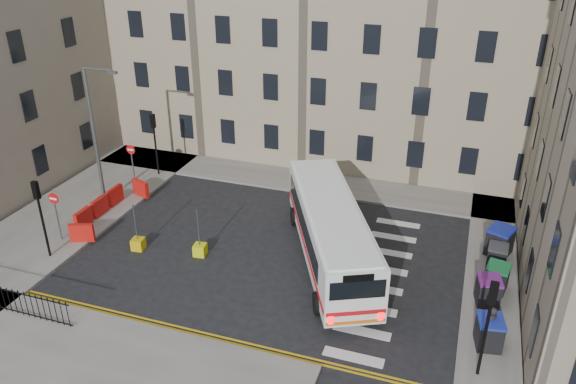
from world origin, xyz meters
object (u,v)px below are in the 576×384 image
Objects in this scene: bus at (330,230)px; wheelie_bin_a at (489,332)px; wheelie_bin_c at (497,278)px; bollard_yellow at (138,244)px; bollard_chevron at (200,250)px; streetlamp at (94,135)px; wheelie_bin_e at (500,241)px; pedestrian at (490,326)px; wheelie_bin_d at (497,256)px; wheelie_bin_b at (488,290)px.

wheelie_bin_a is (7.58, -4.07, -0.99)m from bus.
wheelie_bin_c is at bearing -26.21° from bus.
bollard_yellow and bollard_chevron have the same top height.
streetlamp is 13.57× the size of bollard_yellow.
pedestrian reaches higher than wheelie_bin_e.
wheelie_bin_d is (0.25, 5.95, -0.06)m from wheelie_bin_a.
wheelie_bin_d is at bearing 101.08° from wheelie_bin_c.
bus reaches higher than wheelie_bin_b.
bus is 6.69m from bollard_chevron.
bus is (14.32, -1.68, -2.56)m from streetlamp.
wheelie_bin_c is at bearing -4.52° from streetlamp.
bollard_yellow is at bearing -43.08° from pedestrian.
wheelie_bin_c is 0.80× the size of wheelie_bin_e.
wheelie_bin_a is 2.87m from wheelie_bin_b.
wheelie_bin_c is at bearing 76.27° from wheelie_bin_a.
bus is 8.66m from wheelie_bin_a.
bollard_yellow is 1.00× the size of bollard_chevron.
bollard_chevron is (-6.32, -1.62, -1.48)m from bus.
wheelie_bin_b is at bearing -7.55° from streetlamp.
pedestrian is at bearing -83.06° from wheelie_bin_c.
wheelie_bin_b is (7.48, -1.21, -1.00)m from bus.
pedestrian is at bearing -14.54° from streetlamp.
streetlamp is at bearing 162.06° from wheelie_bin_b.
wheelie_bin_a is at bearing -6.41° from bollard_yellow.
bus is at bearing 12.63° from bollard_yellow.
wheelie_bin_d is 1.92× the size of bollard_chevron.
bollard_chevron is (8.00, -3.31, -4.04)m from streetlamp.
bus is at bearing -136.79° from wheelie_bin_e.
streetlamp is 6.32× the size of wheelie_bin_b.
wheelie_bin_e reaches higher than wheelie_bin_c.
wheelie_bin_e is at bearing 16.88° from bollard_yellow.
streetlamp is 22.84m from pedestrian.
streetlamp is at bearing 157.55° from bollard_chevron.
streetlamp reaches higher than wheelie_bin_d.
bollard_yellow is at bearing -162.16° from wheelie_bin_c.
pedestrian is at bearing -88.91° from wheelie_bin_d.
wheelie_bin_b is 4.40m from wheelie_bin_e.
wheelie_bin_b is at bearing 81.87° from wheelie_bin_a.
streetlamp is 7.08× the size of wheelie_bin_d.
bus is at bearing -6.70° from streetlamp.
wheelie_bin_e is at bearing 73.61° from wheelie_bin_b.
wheelie_bin_a reaches higher than bollard_yellow.
streetlamp is 22.44m from wheelie_bin_d.
wheelie_bin_a is 1.00× the size of wheelie_bin_c.
wheelie_bin_a is at bearing 68.97° from pedestrian.
wheelie_bin_a is at bearing -10.01° from bollard_chevron.
streetlamp is 6.27× the size of wheelie_bin_a.
wheelie_bin_e is (0.11, 3.24, 0.09)m from wheelie_bin_c.
wheelie_bin_a is at bearing -53.99° from bus.
streetlamp is 13.57× the size of bollard_chevron.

